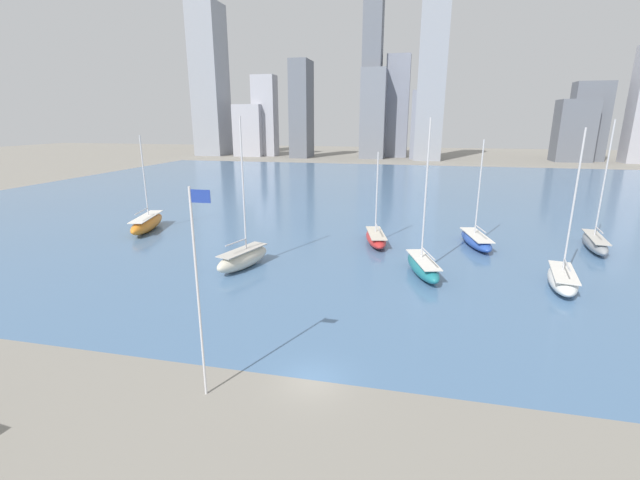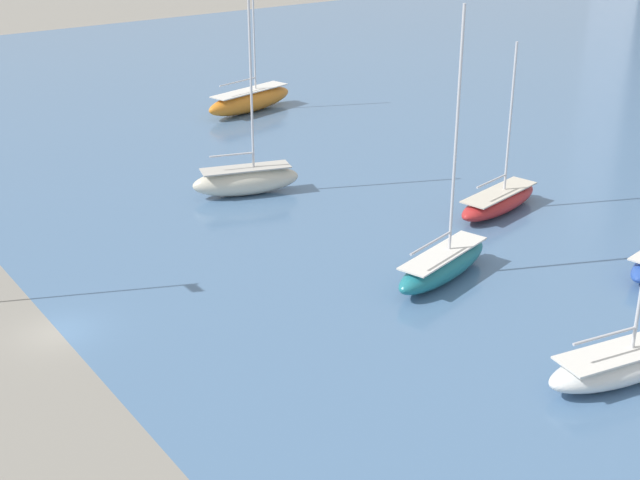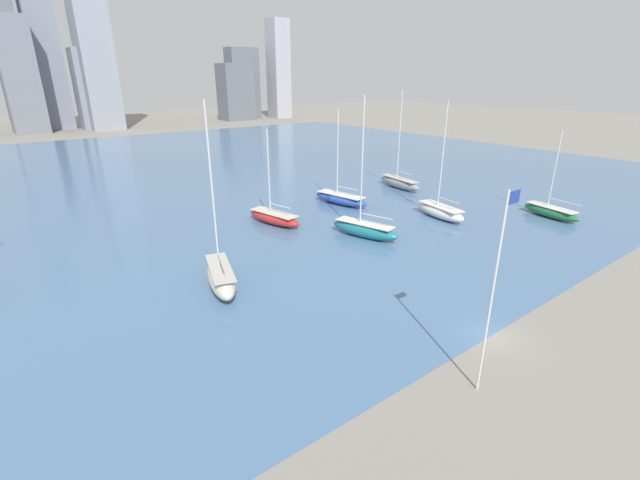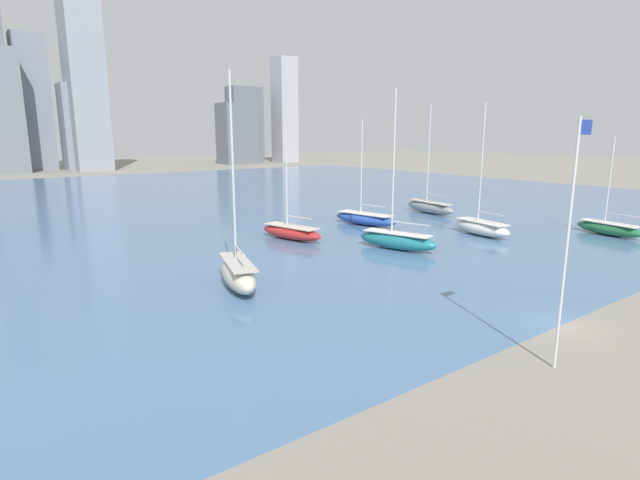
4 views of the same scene
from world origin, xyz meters
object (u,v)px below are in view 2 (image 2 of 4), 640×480
at_px(sailboat_orange, 250,100).
at_px(sailboat_white, 620,363).
at_px(sailboat_teal, 443,264).
at_px(sailboat_cream, 246,179).
at_px(sailboat_red, 499,201).

xyz_separation_m(sailboat_orange, sailboat_white, (53.40, -11.18, -0.21)).
bearing_deg(sailboat_teal, sailboat_white, -19.01).
bearing_deg(sailboat_cream, sailboat_orange, 165.12).
xyz_separation_m(sailboat_white, sailboat_red, (-19.39, 11.50, -0.09)).
height_order(sailboat_orange, sailboat_white, sailboat_white).
relative_size(sailboat_orange, sailboat_cream, 0.85).
relative_size(sailboat_teal, sailboat_red, 1.34).
bearing_deg(sailboat_white, sailboat_cream, -168.00).
bearing_deg(sailboat_red, sailboat_orange, 167.83).
bearing_deg(sailboat_red, sailboat_cream, -148.92).
bearing_deg(sailboat_white, sailboat_red, 158.83).
distance_m(sailboat_white, sailboat_red, 22.55).
xyz_separation_m(sailboat_teal, sailboat_white, (13.39, -0.67, -0.06)).
relative_size(sailboat_orange, sailboat_red, 1.15).
relative_size(sailboat_cream, sailboat_teal, 1.01).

